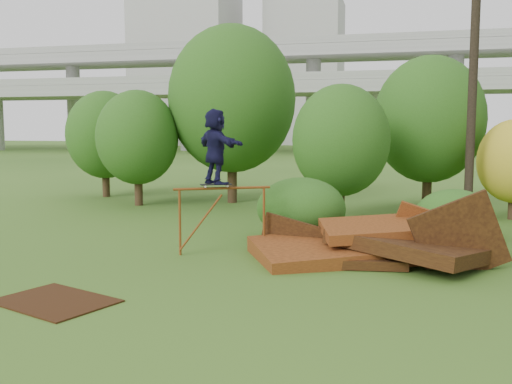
% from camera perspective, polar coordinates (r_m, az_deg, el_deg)
% --- Properties ---
extents(ground, '(240.00, 240.00, 0.00)m').
position_cam_1_polar(ground, '(11.47, 1.46, -9.16)').
color(ground, '#2D5116').
rests_on(ground, ground).
extents(scrap_pile, '(6.12, 4.09, 2.22)m').
position_cam_1_polar(scrap_pile, '(13.70, 11.20, -5.23)').
color(scrap_pile, '#411F0B').
rests_on(scrap_pile, ground).
extents(grind_rail, '(2.16, 1.17, 1.65)m').
position_cam_1_polar(grind_rail, '(14.04, -3.37, -1.40)').
color(grind_rail, brown).
rests_on(grind_rail, ground).
extents(skateboard, '(0.77, 0.54, 0.08)m').
position_cam_1_polar(skateboard, '(13.95, -4.03, 0.75)').
color(skateboard, black).
rests_on(skateboard, grind_rail).
extents(skater, '(1.65, 1.50, 1.83)m').
position_cam_1_polar(skater, '(13.89, -4.06, 4.57)').
color(skater, '#131134').
rests_on(skater, skateboard).
extents(flat_plate, '(2.39, 2.05, 0.03)m').
position_cam_1_polar(flat_plate, '(10.91, -19.46, -10.26)').
color(flat_plate, black).
rests_on(flat_plate, ground).
extents(tree_0, '(3.27, 3.27, 4.61)m').
position_cam_1_polar(tree_0, '(23.24, -11.77, 5.35)').
color(tree_0, black).
rests_on(tree_0, ground).
extents(tree_1, '(5.24, 5.24, 7.29)m').
position_cam_1_polar(tree_1, '(23.68, -2.43, 9.25)').
color(tree_1, black).
rests_on(tree_1, ground).
extents(tree_2, '(3.22, 3.22, 4.54)m').
position_cam_1_polar(tree_2, '(19.09, 8.48, 5.11)').
color(tree_2, black).
rests_on(tree_2, ground).
extents(tree_3, '(4.21, 4.21, 5.85)m').
position_cam_1_polar(tree_3, '(22.92, 16.93, 6.94)').
color(tree_3, black).
rests_on(tree_3, ground).
extents(tree_6, '(3.41, 3.41, 4.76)m').
position_cam_1_polar(tree_6, '(26.57, -14.90, 5.54)').
color(tree_6, black).
rests_on(tree_6, ground).
extents(shrub_left, '(2.49, 2.30, 1.73)m').
position_cam_1_polar(shrub_left, '(15.93, 4.53, -1.63)').
color(shrub_left, '#214512').
rests_on(shrub_left, ground).
extents(shrub_right, '(2.08, 1.90, 1.47)m').
position_cam_1_polar(shrub_right, '(16.09, 19.20, -2.34)').
color(shrub_right, '#214512').
rests_on(shrub_right, ground).
extents(utility_pole, '(1.40, 0.28, 10.75)m').
position_cam_1_polar(utility_pole, '(19.81, 20.97, 12.84)').
color(utility_pole, black).
rests_on(utility_pole, ground).
extents(freeway_overpass, '(160.00, 15.00, 13.70)m').
position_cam_1_polar(freeway_overpass, '(74.09, 12.46, 11.80)').
color(freeway_overpass, gray).
rests_on(freeway_overpass, ground).
extents(building_left, '(18.00, 16.00, 35.00)m').
position_cam_1_polar(building_left, '(114.16, -6.92, 13.55)').
color(building_left, '#9E9E99').
rests_on(building_left, ground).
extents(building_right, '(14.00, 14.00, 28.00)m').
position_cam_1_polar(building_right, '(114.80, 4.93, 11.77)').
color(building_right, '#9E9E99').
rests_on(building_right, ground).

